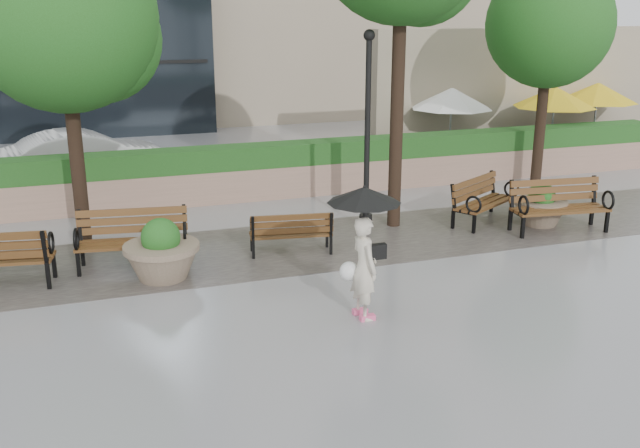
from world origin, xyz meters
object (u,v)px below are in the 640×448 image
object	(u,v)px
planter_right	(540,208)
pedestrian	(364,240)
bench_2	(291,241)
car_right	(86,157)
bench_1	(134,252)
lamppost	(367,144)
planter_left	(162,255)
bench_3	(483,210)
bench_4	(558,217)

from	to	relation	value
planter_right	pedestrian	world-z (taller)	pedestrian
bench_2	car_right	world-z (taller)	car_right
bench_1	bench_2	size ratio (longest dim) A/B	1.25
lamppost	car_right	bearing A→B (deg)	131.91
bench_2	pedestrian	size ratio (longest dim) A/B	0.81
planter_left	planter_right	distance (m)	8.31
lamppost	bench_1	bearing A→B (deg)	-169.05
bench_3	planter_right	size ratio (longest dim) A/B	1.68
car_right	pedestrian	bearing A→B (deg)	-172.19
bench_4	planter_left	distance (m)	8.36
bench_1	car_right	size ratio (longest dim) A/B	0.48
pedestrian	bench_2	bearing A→B (deg)	-0.68
car_right	lamppost	bearing A→B (deg)	-150.09
bench_4	car_right	size ratio (longest dim) A/B	0.49
bench_4	planter_right	distance (m)	0.55
bench_1	car_right	distance (m)	7.30
planter_right	bench_1	bearing A→B (deg)	179.34
planter_left	car_right	size ratio (longest dim) A/B	0.30
planter_left	pedestrian	world-z (taller)	pedestrian
bench_3	pedestrian	bearing A→B (deg)	-169.53
bench_2	planter_right	world-z (taller)	planter_right
bench_3	planter_right	distance (m)	1.23
bench_3	bench_4	world-z (taller)	bench_4
bench_3	lamppost	size ratio (longest dim) A/B	0.46
planter_left	planter_right	size ratio (longest dim) A/B	1.15
bench_4	pedestrian	size ratio (longest dim) A/B	1.03
bench_3	pedestrian	xyz separation A→B (m)	(-4.45, -3.83, 0.97)
bench_2	car_right	xyz separation A→B (m)	(-3.62, 7.42, 0.47)
planter_right	car_right	size ratio (longest dim) A/B	0.26
bench_1	bench_4	bearing A→B (deg)	4.11
planter_right	car_right	distance (m)	11.92
bench_4	planter_left	size ratio (longest dim) A/B	1.60
planter_right	lamppost	distance (m)	4.14
bench_2	planter_left	distance (m)	2.61
bench_2	lamppost	bearing A→B (deg)	-141.80
bench_4	bench_1	bearing A→B (deg)	-177.37
bench_1	pedestrian	size ratio (longest dim) A/B	1.01
bench_2	planter_left	bearing A→B (deg)	22.00
planter_right	bench_3	bearing A→B (deg)	152.12
planter_left	lamppost	world-z (taller)	lamppost
bench_3	pedestrian	world-z (taller)	pedestrian
bench_1	bench_2	world-z (taller)	bench_1
planter_left	bench_1	bearing A→B (deg)	120.90
bench_3	planter_right	bearing A→B (deg)	-58.13
car_right	pedestrian	world-z (taller)	pedestrian
bench_2	car_right	size ratio (longest dim) A/B	0.38
bench_2	bench_1	bearing A→B (deg)	6.38
bench_1	bench_3	xyz separation A→B (m)	(7.63, 0.47, -0.03)
bench_3	pedestrian	distance (m)	5.95
bench_2	lamppost	xyz separation A→B (m)	(2.03, 1.12, 1.60)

